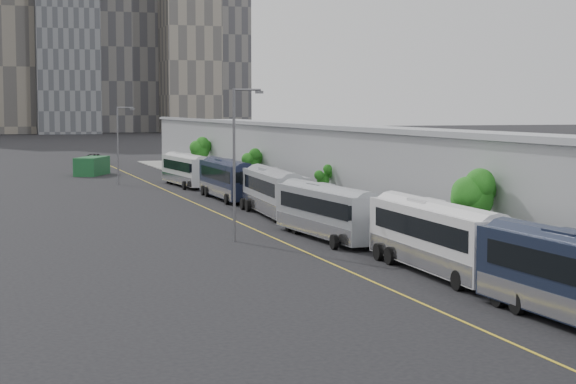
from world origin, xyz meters
name	(u,v)px	position (x,y,z in m)	size (l,w,h in m)	color
sidewalk	(378,220)	(9.00, 55.00, 0.06)	(10.00, 170.00, 0.12)	gray
lane_line	(246,226)	(-1.50, 55.00, 0.01)	(0.12, 160.00, 0.02)	gold
depot	(426,174)	(12.99, 55.00, 3.51)	(12.45, 160.40, 7.20)	gray
bus_2	(438,243)	(2.71, 32.36, 1.59)	(2.88, 12.95, 3.77)	white
bus_3	(328,217)	(1.72, 46.32, 1.51)	(3.38, 12.40, 3.58)	gray
bus_4	(274,196)	(2.46, 60.87, 1.58)	(3.47, 12.97, 3.75)	#999CA2
bus_5	(228,183)	(2.23, 74.96, 1.58)	(2.87, 12.84, 3.75)	#151B31
bus_6	(187,173)	(1.67, 90.93, 1.50)	(3.36, 12.29, 3.55)	silver
tree_1	(472,193)	(5.62, 34.15, 4.00)	(2.36, 2.36, 5.20)	black
tree_2	(323,179)	(6.28, 59.84, 2.91)	(1.04, 1.04, 3.55)	black
tree_3	(252,161)	(5.94, 79.90, 3.34)	(1.71, 1.71, 4.23)	black
tree_4	(200,148)	(5.65, 102.11, 3.72)	(2.31, 2.31, 4.90)	black
street_lamp_near	(237,154)	(-4.22, 47.27, 5.65)	(2.04, 0.22, 9.90)	#59595E
street_lamp_far	(119,140)	(-5.02, 95.46, 5.05)	(2.04, 0.22, 8.73)	#59595E
shipping_container	(92,166)	(-6.29, 111.86, 1.16)	(2.72, 6.89, 2.32)	#164824
suv	(95,159)	(-3.25, 134.96, 0.80)	(2.65, 5.74, 1.60)	black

